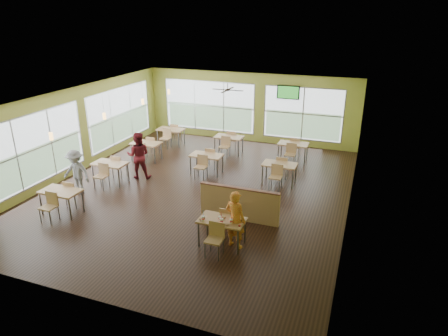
{
  "coord_description": "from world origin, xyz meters",
  "views": [
    {
      "loc": [
        5.2,
        -11.54,
        5.77
      ],
      "look_at": [
        1.2,
        -0.66,
        1.21
      ],
      "focal_mm": 32.0,
      "sensor_mm": 36.0,
      "label": 1
    }
  ],
  "objects": [
    {
      "name": "room",
      "position": [
        0.0,
        0.0,
        1.6
      ],
      "size": [
        12.0,
        12.04,
        3.2
      ],
      "color": "black",
      "rests_on": "ground"
    },
    {
      "name": "window_bays",
      "position": [
        -2.65,
        3.08,
        1.48
      ],
      "size": [
        9.24,
        10.24,
        2.38
      ],
      "color": "white",
      "rests_on": "room"
    },
    {
      "name": "main_table",
      "position": [
        2.0,
        -3.0,
        0.63
      ],
      "size": [
        1.22,
        1.52,
        0.87
      ],
      "color": "tan",
      "rests_on": "floor"
    },
    {
      "name": "half_wall_divider",
      "position": [
        2.0,
        -1.55,
        0.52
      ],
      "size": [
        2.4,
        0.14,
        1.04
      ],
      "color": "tan",
      "rests_on": "floor"
    },
    {
      "name": "dining_tables",
      "position": [
        -1.05,
        1.71,
        0.63
      ],
      "size": [
        6.92,
        8.72,
        0.87
      ],
      "color": "tan",
      "rests_on": "floor"
    },
    {
      "name": "pendant_lights",
      "position": [
        -3.2,
        0.68,
        2.45
      ],
      "size": [
        0.11,
        7.31,
        0.86
      ],
      "color": "#2D2119",
      "rests_on": "ceiling"
    },
    {
      "name": "ceiling_fan",
      "position": [
        -0.0,
        3.0,
        2.95
      ],
      "size": [
        1.25,
        1.25,
        0.29
      ],
      "color": "#2D2119",
      "rests_on": "ceiling"
    },
    {
      "name": "tv_backwall",
      "position": [
        1.8,
        5.9,
        2.45
      ],
      "size": [
        1.0,
        0.07,
        0.6
      ],
      "color": "black",
      "rests_on": "wall_back"
    },
    {
      "name": "man_plaid",
      "position": [
        2.35,
        -2.96,
        0.8
      ],
      "size": [
        0.66,
        0.52,
        1.6
      ],
      "primitive_type": "imported",
      "rotation": [
        0.0,
        0.0,
        2.88
      ],
      "color": "#F0551A",
      "rests_on": "floor"
    },
    {
      "name": "patron_maroon",
      "position": [
        -2.47,
        0.26,
        0.87
      ],
      "size": [
        1.03,
        0.92,
        1.74
      ],
      "primitive_type": "imported",
      "rotation": [
        0.0,
        0.0,
        3.51
      ],
      "color": "maroon",
      "rests_on": "floor"
    },
    {
      "name": "patron_grey",
      "position": [
        -3.69,
        -1.67,
        0.77
      ],
      "size": [
        1.02,
        0.61,
        1.55
      ],
      "primitive_type": "imported",
      "rotation": [
        0.0,
        0.0,
        -0.03
      ],
      "color": "slate",
      "rests_on": "floor"
    },
    {
      "name": "cup_blue",
      "position": [
        1.57,
        -3.22,
        0.82
      ],
      "size": [
        0.1,
        0.1,
        0.35
      ],
      "color": "white",
      "rests_on": "main_table"
    },
    {
      "name": "cup_yellow",
      "position": [
        1.97,
        -3.06,
        0.81
      ],
      "size": [
        0.09,
        0.09,
        0.31
      ],
      "color": "white",
      "rests_on": "main_table"
    },
    {
      "name": "cup_red_near",
      "position": [
        2.06,
        -3.2,
        0.82
      ],
      "size": [
        0.1,
        0.1,
        0.37
      ],
      "color": "white",
      "rests_on": "main_table"
    },
    {
      "name": "cup_red_far",
      "position": [
        2.29,
        -3.1,
        0.81
      ],
      "size": [
        0.09,
        0.09,
        0.31
      ],
      "color": "white",
      "rests_on": "main_table"
    },
    {
      "name": "food_basket",
      "position": [
        2.42,
        -2.9,
        0.78
      ],
      "size": [
        0.24,
        0.24,
        0.05
      ],
      "color": "black",
      "rests_on": "main_table"
    },
    {
      "name": "ketchup_cup",
      "position": [
        2.53,
        -3.17,
        0.76
      ],
      "size": [
        0.06,
        0.06,
        0.03
      ],
      "primitive_type": "cylinder",
      "color": "#AE1E14",
      "rests_on": "main_table"
    },
    {
      "name": "wrapper_left",
      "position": [
        1.51,
        -3.19,
        0.77
      ],
      "size": [
        0.16,
        0.15,
        0.04
      ],
      "primitive_type": "ellipsoid",
      "rotation": [
        0.0,
        0.0,
        0.11
      ],
      "color": "olive",
      "rests_on": "main_table"
    },
    {
      "name": "wrapper_mid",
      "position": [
        1.97,
        -2.91,
        0.77
      ],
      "size": [
        0.25,
        0.24,
        0.05
      ],
      "primitive_type": "ellipsoid",
      "rotation": [
        0.0,
        0.0,
        -0.36
      ],
      "color": "olive",
      "rests_on": "main_table"
    },
    {
      "name": "wrapper_right",
      "position": [
        2.22,
        -3.24,
        0.77
      ],
      "size": [
        0.14,
        0.12,
        0.03
      ],
      "primitive_type": "ellipsoid",
      "rotation": [
        0.0,
        0.0,
        -0.01
      ],
      "color": "olive",
      "rests_on": "main_table"
    }
  ]
}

